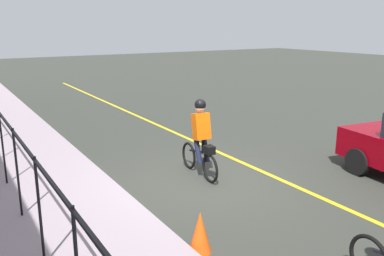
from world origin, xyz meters
TOP-DOWN VIEW (x-y plane):
  - ground_plane at (0.00, 0.00)m, footprint 80.00×80.00m
  - lane_line_centre at (0.00, -1.60)m, footprint 36.00×0.12m
  - sidewalk at (0.00, 3.40)m, footprint 40.00×3.20m
  - iron_fence at (1.00, 3.80)m, footprint 19.66×0.04m
  - cyclist_lead at (0.40, -0.17)m, footprint 1.71×0.39m
  - traffic_cone_near at (-2.36, 1.62)m, footprint 0.36×0.36m

SIDE VIEW (x-z plane):
  - ground_plane at x=0.00m, z-range 0.00..0.00m
  - lane_line_centre at x=0.00m, z-range 0.00..0.01m
  - sidewalk at x=0.00m, z-range 0.00..0.15m
  - traffic_cone_near at x=-2.36m, z-range 0.00..0.67m
  - cyclist_lead at x=0.40m, z-range 0.00..1.82m
  - iron_fence at x=1.00m, z-range 0.53..2.13m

